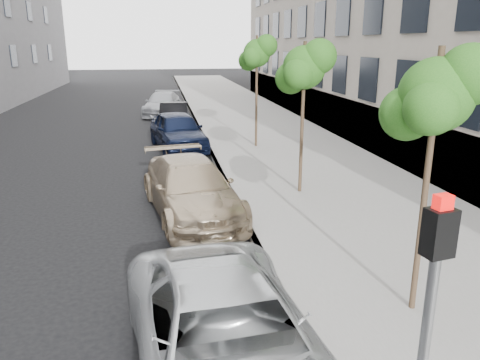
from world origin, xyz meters
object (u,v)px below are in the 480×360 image
object	(u,v)px
suv	(191,188)
sedan_black	(174,116)
signal_pole	(428,319)
minivan	(227,341)
tree_far	(257,54)
sedan_blue	(178,131)
tree_near	(438,96)
sedan_rear	(163,104)
tree_mid	(305,68)

from	to	relation	value
suv	sedan_black	world-z (taller)	suv
signal_pole	suv	size ratio (longest dim) A/B	0.62
suv	minivan	bearing A→B (deg)	-99.29
tree_far	sedan_blue	bearing A→B (deg)	171.04
tree_far	tree_near	bearing A→B (deg)	-90.00
minivan	sedan_black	world-z (taller)	minivan
tree_near	sedan_rear	distance (m)	24.12
tree_near	suv	world-z (taller)	tree_near
signal_pole	tree_near	bearing A→B (deg)	49.00
sedan_blue	sedan_black	world-z (taller)	sedan_blue
signal_pole	sedan_blue	xyz separation A→B (m)	(-1.52, 16.61, -1.27)
suv	sedan_rear	distance (m)	18.19
sedan_blue	sedan_black	size ratio (longest dim) A/B	1.14
tree_far	minivan	bearing A→B (deg)	-103.18
tree_far	sedan_blue	distance (m)	4.64
tree_mid	sedan_rear	distance (m)	17.81
signal_pole	sedan_rear	world-z (taller)	signal_pole
minivan	sedan_black	xyz separation A→B (m)	(0.00, 19.73, -0.04)
tree_mid	tree_near	bearing A→B (deg)	-90.00
tree_near	sedan_rear	bearing A→B (deg)	99.24
minivan	sedan_black	distance (m)	19.73
tree_near	sedan_blue	xyz separation A→B (m)	(-3.33, 13.52, -2.86)
suv	tree_mid	bearing A→B (deg)	8.37
tree_mid	sedan_blue	xyz separation A→B (m)	(-3.33, 7.02, -2.94)
sedan_rear	sedan_blue	bearing A→B (deg)	-77.17
suv	sedan_rear	xyz separation A→B (m)	(-0.52, 18.19, -0.02)
signal_pole	minivan	distance (m)	2.77
sedan_rear	suv	bearing A→B (deg)	-78.48
signal_pole	sedan_black	xyz separation A→B (m)	(-1.52, 21.60, -1.39)
sedan_black	sedan_rear	xyz separation A→B (m)	(-0.52, 5.11, 0.03)
tree_mid	tree_far	world-z (taller)	tree_far
sedan_blue	sedan_black	xyz separation A→B (m)	(0.00, 5.00, -0.12)
minivan	suv	xyz separation A→B (m)	(0.00, 6.65, 0.01)
tree_mid	sedan_blue	distance (m)	8.31
tree_mid	minivan	size ratio (longest dim) A/B	0.85
sedan_black	tree_near	bearing A→B (deg)	-77.32
tree_far	signal_pole	bearing A→B (deg)	-96.40
sedan_blue	tree_mid	bearing A→B (deg)	-74.56
sedan_black	suv	bearing A→B (deg)	-87.50
tree_far	suv	xyz separation A→B (m)	(-3.33, -7.56, -3.26)
tree_near	tree_mid	bearing A→B (deg)	90.00
tree_far	suv	size ratio (longest dim) A/B	0.92
sedan_black	sedan_blue	bearing A→B (deg)	-87.50
tree_mid	minivan	world-z (taller)	tree_mid
tree_mid	suv	distance (m)	4.61
tree_near	signal_pole	bearing A→B (deg)	-120.35
signal_pole	suv	xyz separation A→B (m)	(-1.52, 8.52, -1.35)
tree_near	tree_far	xyz separation A→B (m)	(-0.00, 13.00, 0.32)
signal_pole	sedan_black	distance (m)	21.70
tree_mid	sedan_rear	bearing A→B (deg)	102.65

